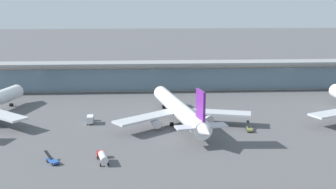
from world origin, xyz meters
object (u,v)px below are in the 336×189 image
(service_truck_by_tail_red, at_px, (103,157))
(service_truck_near_nose_blue, at_px, (52,160))
(service_truck_on_taxiway_olive, at_px, (249,129))
(service_truck_under_wing_blue, at_px, (90,119))
(airliner_centre_stand, at_px, (179,109))

(service_truck_by_tail_red, bearing_deg, service_truck_near_nose_blue, 179.53)
(service_truck_by_tail_red, bearing_deg, service_truck_on_taxiway_olive, 28.06)
(service_truck_on_taxiway_olive, bearing_deg, service_truck_under_wing_blue, 167.24)
(airliner_centre_stand, height_order, service_truck_by_tail_red, airliner_centre_stand)
(airliner_centre_stand, bearing_deg, service_truck_on_taxiway_olive, -22.01)
(service_truck_near_nose_blue, bearing_deg, service_truck_on_taxiway_olive, 22.38)
(service_truck_near_nose_blue, distance_m, service_truck_by_tail_red, 14.42)
(service_truck_under_wing_blue, height_order, service_truck_on_taxiway_olive, service_truck_under_wing_blue)
(service_truck_by_tail_red, bearing_deg, airliner_centre_stand, 55.25)
(service_truck_under_wing_blue, relative_size, service_truck_by_tail_red, 0.84)
(airliner_centre_stand, distance_m, service_truck_on_taxiway_olive, 26.88)
(service_truck_under_wing_blue, bearing_deg, service_truck_on_taxiway_olive, -12.76)
(service_truck_near_nose_blue, bearing_deg, airliner_centre_stand, 42.48)
(service_truck_by_tail_red, height_order, service_truck_on_taxiway_olive, service_truck_by_tail_red)
(service_truck_near_nose_blue, relative_size, service_truck_under_wing_blue, 0.83)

